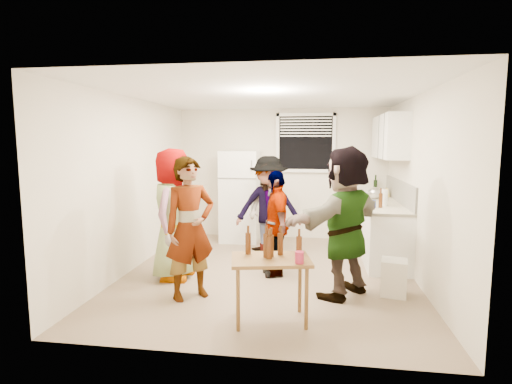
% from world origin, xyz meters
% --- Properties ---
extents(room, '(4.00, 4.50, 2.50)m').
position_xyz_m(room, '(0.00, 0.00, 0.00)').
color(room, silver).
rests_on(room, ground).
extents(window, '(1.12, 0.10, 1.06)m').
position_xyz_m(window, '(0.45, 2.21, 1.85)').
color(window, white).
rests_on(window, room).
extents(refrigerator, '(0.70, 0.70, 1.70)m').
position_xyz_m(refrigerator, '(-0.75, 1.88, 0.85)').
color(refrigerator, white).
rests_on(refrigerator, ground).
extents(counter_lower, '(0.60, 2.20, 0.86)m').
position_xyz_m(counter_lower, '(1.70, 1.15, 0.43)').
color(counter_lower, white).
rests_on(counter_lower, ground).
extents(countertop, '(0.64, 2.22, 0.04)m').
position_xyz_m(countertop, '(1.70, 1.15, 0.88)').
color(countertop, beige).
rests_on(countertop, counter_lower).
extents(backsplash, '(0.03, 2.20, 0.36)m').
position_xyz_m(backsplash, '(1.99, 1.15, 1.08)').
color(backsplash, '#B5B1A7').
rests_on(backsplash, countertop).
extents(upper_cabinets, '(0.34, 1.60, 0.70)m').
position_xyz_m(upper_cabinets, '(1.83, 1.35, 1.95)').
color(upper_cabinets, white).
rests_on(upper_cabinets, room).
extents(kettle, '(0.32, 0.30, 0.22)m').
position_xyz_m(kettle, '(1.65, 1.50, 0.90)').
color(kettle, silver).
rests_on(kettle, countertop).
extents(paper_towel, '(0.11, 0.11, 0.24)m').
position_xyz_m(paper_towel, '(1.68, 0.76, 0.90)').
color(paper_towel, white).
rests_on(paper_towel, countertop).
extents(wine_bottle, '(0.07, 0.07, 0.27)m').
position_xyz_m(wine_bottle, '(1.75, 2.11, 0.90)').
color(wine_bottle, black).
rests_on(wine_bottle, countertop).
extents(beer_bottle_counter, '(0.06, 0.06, 0.22)m').
position_xyz_m(beer_bottle_counter, '(1.60, 0.55, 0.90)').
color(beer_bottle_counter, '#47230C').
rests_on(beer_bottle_counter, countertop).
extents(blue_cup, '(0.08, 0.08, 0.11)m').
position_xyz_m(blue_cup, '(1.49, 0.55, 0.90)').
color(blue_cup, '#0F2EB5').
rests_on(blue_cup, countertop).
extents(picture_frame, '(0.02, 0.18, 0.15)m').
position_xyz_m(picture_frame, '(1.92, 1.82, 0.98)').
color(picture_frame, gold).
rests_on(picture_frame, countertop).
extents(trash_bin, '(0.35, 0.35, 0.44)m').
position_xyz_m(trash_bin, '(1.61, -0.58, 0.25)').
color(trash_bin, beige).
rests_on(trash_bin, ground).
extents(serving_table, '(0.89, 0.68, 0.68)m').
position_xyz_m(serving_table, '(0.19, -1.51, 0.00)').
color(serving_table, brown).
rests_on(serving_table, ground).
extents(beer_bottle_table, '(0.06, 0.06, 0.25)m').
position_xyz_m(beer_bottle_table, '(0.15, -1.48, 0.68)').
color(beer_bottle_table, '#47230C').
rests_on(beer_bottle_table, serving_table).
extents(red_cup, '(0.09, 0.09, 0.12)m').
position_xyz_m(red_cup, '(0.49, -1.64, 0.68)').
color(red_cup, '#9D1D3B').
rests_on(red_cup, serving_table).
extents(guest_grey, '(1.81, 0.93, 0.57)m').
position_xyz_m(guest_grey, '(-1.27, -0.35, 0.00)').
color(guest_grey, '#969696').
rests_on(guest_grey, ground).
extents(guest_stripe, '(1.58, 1.69, 0.41)m').
position_xyz_m(guest_stripe, '(-0.83, -0.99, 0.00)').
color(guest_stripe, '#141933').
rests_on(guest_stripe, ground).
extents(guest_back_left, '(1.53, 1.54, 0.55)m').
position_xyz_m(guest_back_left, '(-0.13, 0.93, 0.00)').
color(guest_back_left, brown).
rests_on(guest_back_left, ground).
extents(guest_back_right, '(1.29, 1.78, 0.61)m').
position_xyz_m(guest_back_right, '(-0.10, 0.90, 0.00)').
color(guest_back_right, '#424247').
rests_on(guest_back_right, ground).
extents(guest_black, '(1.66, 1.24, 0.36)m').
position_xyz_m(guest_black, '(0.11, -0.01, 0.00)').
color(guest_black, black).
rests_on(guest_black, ground).
extents(guest_orange, '(2.48, 2.46, 0.54)m').
position_xyz_m(guest_orange, '(1.00, -0.66, 0.00)').
color(guest_orange, '#D17A3E').
rests_on(guest_orange, ground).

